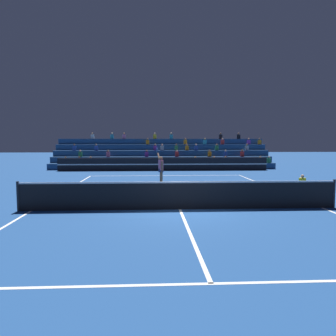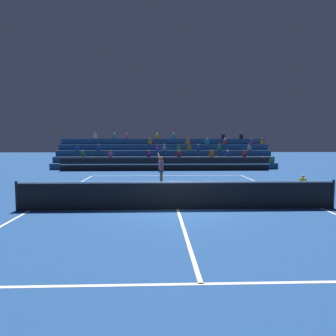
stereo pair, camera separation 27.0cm
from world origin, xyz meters
name	(u,v)px [view 1 (the left image)]	position (x,y,z in m)	size (l,w,h in m)	color
ground_plane	(180,209)	(0.00, 0.00, 0.00)	(120.00, 120.00, 0.00)	navy
court_lines	(180,209)	(0.00, 0.00, 0.00)	(11.10, 23.90, 0.01)	white
tennis_net	(180,195)	(0.00, 0.00, 0.54)	(12.00, 0.10, 1.10)	black
sponsor_banner_wall	(164,164)	(0.00, 16.02, 0.55)	(18.00, 0.26, 1.10)	black
bleacher_stand	(162,157)	(0.01, 19.82, 1.02)	(20.35, 4.75, 3.38)	navy
ball_kid_courtside	(302,185)	(6.68, 4.20, 0.33)	(0.30, 0.36, 0.84)	black
tennis_player	(161,170)	(-0.54, 5.95, 0.98)	(0.40, 1.36, 2.24)	brown
tennis_ball	(181,186)	(0.62, 6.18, 0.03)	(0.07, 0.07, 0.07)	#C6DB33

